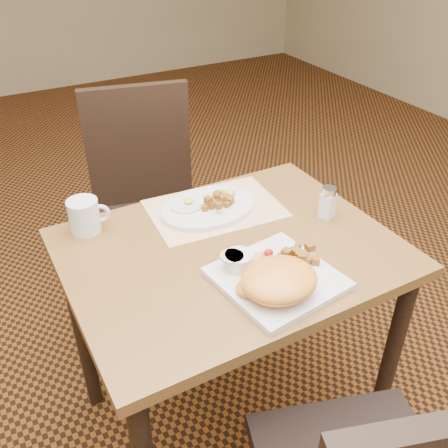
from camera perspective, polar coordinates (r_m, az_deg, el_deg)
ground at (r=1.93m, az=0.60°, el=-20.97°), size 8.00×8.00×0.00m
table at (r=1.46m, az=0.75°, el=-6.14°), size 0.90×0.70×0.75m
chair_far at (r=2.05m, az=-8.81°, el=2.91°), size 0.50×0.51×0.97m
placemat at (r=1.56m, az=-1.04°, el=1.79°), size 0.42×0.31×0.00m
plate_square at (r=1.28m, az=6.03°, el=-6.17°), size 0.31×0.31×0.02m
plate_oval at (r=1.54m, az=-1.80°, el=1.87°), size 0.32×0.24×0.02m
hollandaise_mound at (r=1.21m, az=6.20°, el=-6.45°), size 0.19×0.17×0.07m
ramekin at (r=1.28m, az=1.65°, el=-4.14°), size 0.09×0.07×0.04m
garnish_sq at (r=1.31m, az=4.19°, el=-3.74°), size 0.09×0.06×0.03m
fried_egg at (r=1.54m, az=-4.35°, el=2.23°), size 0.10×0.10×0.02m
garnish_ov at (r=1.59m, az=0.30°, el=3.63°), size 0.07×0.05×0.02m
salt_shaker at (r=1.52m, az=11.77°, el=2.46°), size 0.05×0.05×0.10m
coffee_mug at (r=1.48m, az=-15.60°, el=0.90°), size 0.12×0.09×0.10m
home_fries_sq at (r=1.31m, az=8.58°, el=-3.83°), size 0.11×0.09×0.04m
home_fries_ov at (r=1.53m, az=-0.85°, el=2.56°), size 0.11×0.09×0.04m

